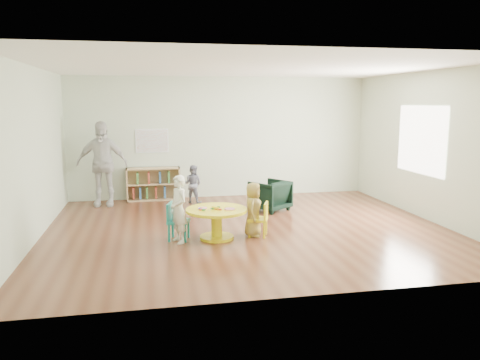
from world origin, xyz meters
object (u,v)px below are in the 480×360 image
Objects in this scene: bookshelf at (153,184)px; kid_chair_left at (176,220)px; child_right at (253,209)px; adult_caretaker at (102,164)px; kid_chair_right at (260,218)px; activity_table at (217,218)px; armchair at (270,195)px; child_left at (179,209)px; toddler at (193,184)px.

kid_chair_left is at bearing -84.35° from bookshelf.
adult_caretaker reaches higher than child_right.
adult_caretaker is at bearing 65.13° from kid_chair_right.
activity_table is 2.28m from armchair.
kid_chair_right is 3.77m from bookshelf.
activity_table is 0.84× the size of bookshelf.
kid_chair_right is 1.38m from child_left.
toddler is at bearing 2.91° from adult_caretaker.
adult_caretaker is at bearing -52.89° from armchair.
adult_caretaker is (-1.43, 3.05, 0.37)m from child_left.
armchair is (1.38, 1.81, -0.03)m from activity_table.
activity_table is at bearing 122.34° from toddler.
kid_chair_right is at bearing 103.59° from kid_chair_left.
kid_chair_left is 0.68× the size of child_right.
bookshelf is 1.11× the size of child_left.
toddler is at bearing 92.24° from activity_table.
toddler is (-1.49, 1.05, 0.11)m from armchair.
adult_caretaker is (-2.05, 2.96, 0.57)m from activity_table.
armchair is at bearing 52.67° from activity_table.
child_right reaches higher than armchair.
child_left is 1.19× the size of child_right.
kid_chair_right is 1.92m from armchair.
kid_chair_left is 3.27m from adult_caretaker.
child_right is 2.92m from toddler.
kid_chair_left is 1.40m from kid_chair_right.
child_left is at bearing 116.72° from child_right.
armchair is 3.67m from adult_caretaker.
child_right is at bearing 72.24° from child_left.
kid_chair_left is 0.51× the size of bookshelf.
child_right is (1.28, -0.03, 0.12)m from kid_chair_left.
kid_chair_right is at bearing 136.69° from toddler.
activity_table is at bearing 74.91° from child_left.
kid_chair_left is 1.07× the size of kid_chair_right.
bookshelf is at bearing 162.40° from child_left.
adult_caretaker is at bearing 27.09° from toddler.
kid_chair_left is at bearing 109.70° from child_right.
child_left reaches higher than armchair.
armchair reaches higher than activity_table.
child_left reaches higher than child_right.
kid_chair_left is 0.72× the size of toddler.
child_right is at bearing -64.19° from bookshelf.
kid_chair_left is 1.29m from child_right.
child_right is at bearing 104.94° from kid_chair_left.
adult_caretaker reaches higher than armchair.
adult_caretaker is at bearing -178.55° from child_left.
armchair reaches higher than kid_chair_left.
child_left is at bearing 110.34° from toddler.
bookshelf is 2.83m from armchair.
bookshelf reaches higher than armchair.
kid_chair_right is 0.68× the size of toddler.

